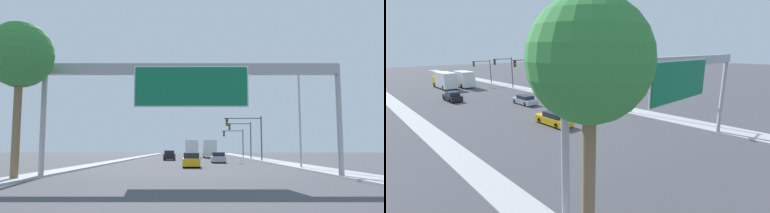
# 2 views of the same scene
# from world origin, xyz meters

# --- Properties ---
(sidewalk_right) EXTENTS (3.00, 120.00, 0.15)m
(sidewalk_right) POSITION_xyz_m (11.25, 60.00, 0.07)
(sidewalk_right) COLOR #ADADAD
(sidewalk_right) RESTS_ON ground
(median_strip_left) EXTENTS (2.00, 120.00, 0.15)m
(median_strip_left) POSITION_xyz_m (-10.75, 60.00, 0.07)
(median_strip_left) COLOR #ADADAD
(median_strip_left) RESTS_ON ground
(sign_gantry) EXTENTS (20.26, 0.73, 7.65)m
(sign_gantry) POSITION_xyz_m (0.00, 17.90, 6.44)
(sign_gantry) COLOR #9EA0A5
(sign_gantry) RESTS_ON ground
(car_near_right) EXTENTS (1.71, 4.45, 1.55)m
(car_near_right) POSITION_xyz_m (-3.50, 52.72, 0.72)
(car_near_right) COLOR black
(car_near_right) RESTS_ON ground
(car_mid_right) EXTENTS (1.78, 4.65, 1.38)m
(car_mid_right) POSITION_xyz_m (3.50, 42.78, 0.66)
(car_mid_right) COLOR #A5A8AD
(car_mid_right) RESTS_ON ground
(car_near_left) EXTENTS (1.73, 4.78, 1.47)m
(car_near_left) POSITION_xyz_m (0.00, 31.42, 0.69)
(car_near_left) COLOR gold
(car_near_left) RESTS_ON ground
(truck_box_primary) EXTENTS (2.46, 8.09, 3.44)m
(truck_box_primary) POSITION_xyz_m (3.50, 67.20, 1.74)
(truck_box_primary) COLOR yellow
(truck_box_primary) RESTS_ON ground
(truck_box_secondary) EXTENTS (2.45, 8.89, 3.40)m
(truck_box_secondary) POSITION_xyz_m (0.00, 67.80, 1.72)
(truck_box_secondary) COLOR yellow
(truck_box_secondary) RESTS_ON ground
(traffic_light_near_intersection) EXTENTS (5.59, 0.32, 6.59)m
(traffic_light_near_intersection) POSITION_xyz_m (8.49, 48.00, 4.51)
(traffic_light_near_intersection) COLOR #4C4C4F
(traffic_light_near_intersection) RESTS_ON ground
(traffic_light_mid_block) EXTENTS (4.10, 0.32, 6.43)m
(traffic_light_mid_block) POSITION_xyz_m (9.00, 58.00, 4.30)
(traffic_light_mid_block) COLOR #4C4C4F
(traffic_light_mid_block) RESTS_ON ground
(traffic_light_far_intersection) EXTENTS (4.22, 0.32, 5.63)m
(traffic_light_far_intersection) POSITION_xyz_m (8.86, 68.00, 3.81)
(traffic_light_far_intersection) COLOR #4C4C4F
(traffic_light_far_intersection) RESTS_ON ground
(palm_tree_foreground) EXTENTS (4.16, 4.16, 9.86)m
(palm_tree_foreground) POSITION_xyz_m (-10.71, 15.86, 7.69)
(palm_tree_foreground) COLOR brown
(palm_tree_foreground) RESTS_ON ground
(street_lamp_right) EXTENTS (2.43, 0.28, 9.93)m
(street_lamp_right) POSITION_xyz_m (10.09, 28.55, 5.74)
(street_lamp_right) COLOR #9EA0A5
(street_lamp_right) RESTS_ON ground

